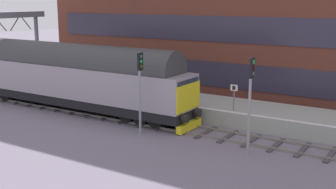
{
  "coord_description": "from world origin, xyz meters",
  "views": [
    {
      "loc": [
        -21.86,
        -16.71,
        7.62
      ],
      "look_at": [
        0.2,
        -2.87,
        1.96
      ],
      "focal_mm": 47.05,
      "sensor_mm": 36.0,
      "label": 1
    }
  ],
  "objects_px": {
    "platform_number_sign": "(234,94)",
    "signal_post_mid": "(250,94)",
    "signal_post_far": "(140,83)",
    "diesel_locomotive": "(66,74)"
  },
  "relations": [
    {
      "from": "signal_post_mid",
      "to": "platform_number_sign",
      "type": "relative_size",
      "value": 2.98
    },
    {
      "from": "signal_post_far",
      "to": "platform_number_sign",
      "type": "distance_m",
      "value": 5.73
    },
    {
      "from": "diesel_locomotive",
      "to": "signal_post_mid",
      "type": "height_order",
      "value": "signal_post_mid"
    },
    {
      "from": "platform_number_sign",
      "to": "diesel_locomotive",
      "type": "bearing_deg",
      "value": 99.27
    },
    {
      "from": "diesel_locomotive",
      "to": "signal_post_mid",
      "type": "distance_m",
      "value": 14.59
    },
    {
      "from": "signal_post_far",
      "to": "signal_post_mid",
      "type": "bearing_deg",
      "value": -90.0
    },
    {
      "from": "signal_post_mid",
      "to": "platform_number_sign",
      "type": "distance_m",
      "value": 4.86
    },
    {
      "from": "signal_post_mid",
      "to": "signal_post_far",
      "type": "relative_size",
      "value": 1.04
    },
    {
      "from": "platform_number_sign",
      "to": "signal_post_mid",
      "type": "bearing_deg",
      "value": -147.04
    },
    {
      "from": "diesel_locomotive",
      "to": "platform_number_sign",
      "type": "relative_size",
      "value": 12.27
    }
  ]
}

